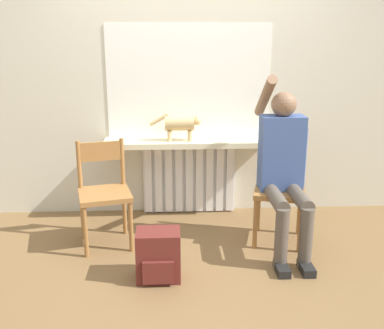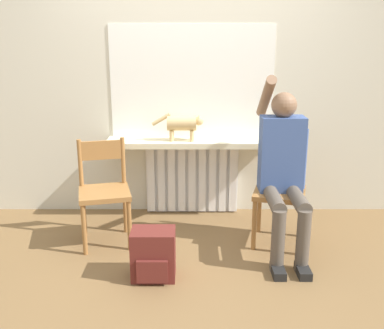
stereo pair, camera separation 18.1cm
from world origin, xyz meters
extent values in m
plane|color=brown|center=(0.00, 0.00, 0.00)|extent=(12.00, 12.00, 0.00)
cube|color=beige|center=(0.00, 1.23, 1.35)|extent=(7.00, 0.06, 2.70)
cube|color=white|center=(0.00, 1.16, 0.35)|extent=(0.88, 0.05, 0.69)
cube|color=white|center=(-0.39, 1.12, 0.35)|extent=(0.07, 0.03, 0.67)
cube|color=white|center=(-0.29, 1.12, 0.35)|extent=(0.07, 0.03, 0.67)
cube|color=white|center=(-0.20, 1.12, 0.35)|extent=(0.07, 0.03, 0.67)
cube|color=white|center=(-0.10, 1.12, 0.35)|extent=(0.07, 0.03, 0.67)
cube|color=white|center=(0.00, 1.12, 0.35)|extent=(0.07, 0.03, 0.67)
cube|color=white|center=(0.10, 1.12, 0.35)|extent=(0.07, 0.03, 0.67)
cube|color=white|center=(0.20, 1.12, 0.35)|extent=(0.07, 0.03, 0.67)
cube|color=white|center=(0.29, 1.12, 0.35)|extent=(0.07, 0.03, 0.67)
cube|color=white|center=(0.39, 1.12, 0.35)|extent=(0.07, 0.03, 0.67)
cube|color=beige|center=(0.00, 1.04, 0.72)|extent=(1.56, 0.33, 0.05)
cube|color=white|center=(0.00, 1.20, 1.25)|extent=(1.50, 0.01, 1.02)
cube|color=#9E6B38|center=(-0.71, 0.45, 0.44)|extent=(0.48, 0.48, 0.04)
cylinder|color=#9E6B38|center=(-0.84, 0.24, 0.21)|extent=(0.04, 0.04, 0.42)
cylinder|color=#9E6B38|center=(-0.50, 0.32, 0.21)|extent=(0.04, 0.04, 0.42)
cylinder|color=#9E6B38|center=(-0.92, 0.58, 0.21)|extent=(0.04, 0.04, 0.42)
cylinder|color=#9E6B38|center=(-0.58, 0.66, 0.21)|extent=(0.04, 0.04, 0.42)
cylinder|color=#9E6B38|center=(-0.92, 0.58, 0.65)|extent=(0.04, 0.04, 0.39)
cylinder|color=#9E6B38|center=(-0.58, 0.66, 0.65)|extent=(0.04, 0.04, 0.39)
cube|color=#9E6B38|center=(-0.75, 0.62, 0.75)|extent=(0.36, 0.11, 0.16)
cube|color=#9E6B38|center=(0.71, 0.45, 0.44)|extent=(0.49, 0.49, 0.04)
cylinder|color=#9E6B38|center=(0.49, 0.33, 0.21)|extent=(0.04, 0.04, 0.42)
cylinder|color=#9E6B38|center=(0.83, 0.24, 0.21)|extent=(0.04, 0.04, 0.42)
cylinder|color=#9E6B38|center=(0.58, 0.66, 0.21)|extent=(0.04, 0.04, 0.42)
cylinder|color=#9E6B38|center=(0.92, 0.57, 0.21)|extent=(0.04, 0.04, 0.42)
cylinder|color=#9E6B38|center=(0.58, 0.66, 0.65)|extent=(0.04, 0.04, 0.39)
cylinder|color=#9E6B38|center=(0.92, 0.57, 0.65)|extent=(0.04, 0.04, 0.39)
cube|color=#9E6B38|center=(0.75, 0.62, 0.75)|extent=(0.35, 0.12, 0.16)
cylinder|color=brown|center=(0.62, 0.22, 0.47)|extent=(0.11, 0.49, 0.11)
cylinder|color=brown|center=(0.80, 0.22, 0.47)|extent=(0.11, 0.49, 0.11)
cylinder|color=brown|center=(0.62, -0.02, 0.24)|extent=(0.10, 0.10, 0.47)
cylinder|color=brown|center=(0.80, -0.02, 0.24)|extent=(0.10, 0.10, 0.47)
cube|color=black|center=(0.62, -0.08, 0.03)|extent=(0.09, 0.20, 0.06)
cube|color=black|center=(0.80, -0.08, 0.03)|extent=(0.09, 0.20, 0.06)
cube|color=#3D5693|center=(0.71, 0.47, 0.76)|extent=(0.34, 0.20, 0.60)
sphere|color=#846047|center=(0.71, 0.47, 1.14)|extent=(0.20, 0.20, 0.20)
cylinder|color=#846047|center=(0.59, 0.61, 1.19)|extent=(0.08, 0.50, 0.38)
cylinder|color=#3D5693|center=(0.86, 0.43, 0.73)|extent=(0.08, 0.08, 0.48)
cylinder|color=#DBB77A|center=(-0.09, 1.00, 0.90)|extent=(0.26, 0.13, 0.13)
sphere|color=#DBB77A|center=(0.06, 1.00, 0.92)|extent=(0.08, 0.08, 0.08)
cone|color=#DBB77A|center=(0.06, 0.98, 0.96)|extent=(0.03, 0.03, 0.03)
cone|color=#DBB77A|center=(0.06, 1.02, 0.96)|extent=(0.03, 0.03, 0.03)
cylinder|color=#DBB77A|center=(0.00, 0.97, 0.79)|extent=(0.04, 0.04, 0.09)
cylinder|color=#DBB77A|center=(0.00, 1.04, 0.79)|extent=(0.04, 0.04, 0.09)
cylinder|color=#DBB77A|center=(-0.18, 0.97, 0.79)|extent=(0.04, 0.04, 0.09)
cylinder|color=#DBB77A|center=(-0.18, 1.04, 0.79)|extent=(0.04, 0.04, 0.09)
cylinder|color=#DBB77A|center=(-0.28, 1.00, 0.94)|extent=(0.17, 0.03, 0.12)
cube|color=maroon|center=(-0.27, -0.11, 0.18)|extent=(0.31, 0.22, 0.36)
cube|color=maroon|center=(-0.27, -0.23, 0.11)|extent=(0.21, 0.03, 0.16)
camera|label=1|loc=(-0.18, -2.96, 1.65)|focal=42.00mm
camera|label=2|loc=(0.00, -2.97, 1.65)|focal=42.00mm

